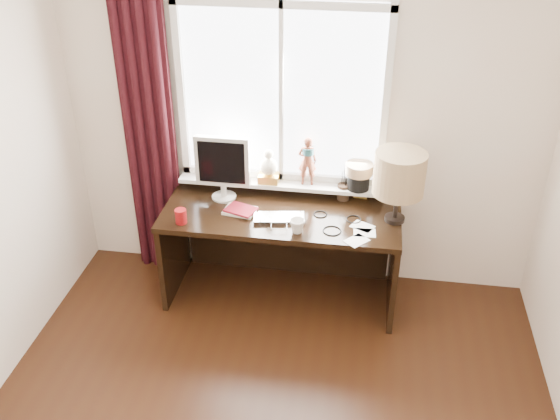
% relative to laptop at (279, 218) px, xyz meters
% --- Properties ---
extents(wall_back, '(3.50, 0.00, 2.60)m').
position_rel_laptop_xyz_m(wall_back, '(0.10, 0.47, 0.54)').
color(wall_back, beige).
rests_on(wall_back, ground).
extents(laptop, '(0.39, 0.28, 0.03)m').
position_rel_laptop_xyz_m(laptop, '(0.00, 0.00, 0.00)').
color(laptop, silver).
rests_on(laptop, desk).
extents(mug, '(0.14, 0.14, 0.10)m').
position_rel_laptop_xyz_m(mug, '(0.14, -0.14, 0.04)').
color(mug, white).
rests_on(mug, desk).
extents(red_cup, '(0.08, 0.08, 0.10)m').
position_rel_laptop_xyz_m(red_cup, '(-0.67, -0.14, 0.04)').
color(red_cup, maroon).
rests_on(red_cup, desk).
extents(window, '(1.52, 0.21, 1.40)m').
position_rel_laptop_xyz_m(window, '(-0.03, 0.42, 0.54)').
color(window, white).
rests_on(window, ground).
extents(curtain, '(0.38, 0.09, 2.25)m').
position_rel_laptop_xyz_m(curtain, '(-1.03, 0.37, 0.35)').
color(curtain, black).
rests_on(curtain, floor).
extents(desk, '(1.70, 0.70, 0.75)m').
position_rel_laptop_xyz_m(desk, '(-0.00, 0.19, -0.26)').
color(desk, black).
rests_on(desk, floor).
extents(monitor, '(0.40, 0.18, 0.49)m').
position_rel_laptop_xyz_m(monitor, '(-0.46, 0.24, 0.26)').
color(monitor, beige).
rests_on(monitor, desk).
extents(notebook_stack, '(0.25, 0.21, 0.03)m').
position_rel_laptop_xyz_m(notebook_stack, '(-0.29, 0.06, 0.00)').
color(notebook_stack, beige).
rests_on(notebook_stack, desk).
extents(brush_holder, '(0.09, 0.09, 0.25)m').
position_rel_laptop_xyz_m(brush_holder, '(0.42, 0.36, 0.05)').
color(brush_holder, black).
rests_on(brush_holder, desk).
extents(icon_frame, '(0.10, 0.03, 0.13)m').
position_rel_laptop_xyz_m(icon_frame, '(0.55, 0.39, 0.05)').
color(icon_frame, gold).
rests_on(icon_frame, desk).
extents(table_lamp, '(0.35, 0.35, 0.52)m').
position_rel_laptop_xyz_m(table_lamp, '(0.80, 0.11, 0.35)').
color(table_lamp, black).
rests_on(table_lamp, desk).
extents(loose_papers, '(0.22, 0.36, 0.00)m').
position_rel_laptop_xyz_m(loose_papers, '(0.57, -0.09, -0.01)').
color(loose_papers, white).
rests_on(loose_papers, desk).
extents(desk_cables, '(0.34, 0.34, 0.01)m').
position_rel_laptop_xyz_m(desk_cables, '(0.39, 0.01, -0.01)').
color(desk_cables, black).
rests_on(desk_cables, desk).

